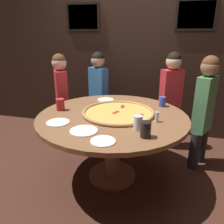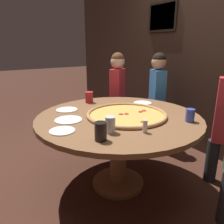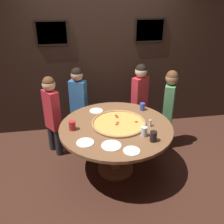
{
  "view_description": "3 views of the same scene",
  "coord_description": "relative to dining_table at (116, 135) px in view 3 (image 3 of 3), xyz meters",
  "views": [
    {
      "loc": [
        0.52,
        -2.01,
        1.52
      ],
      "look_at": [
        0.0,
        -0.02,
        0.78
      ],
      "focal_mm": 35.0,
      "sensor_mm": 36.0,
      "label": 1
    },
    {
      "loc": [
        1.57,
        -1.13,
        1.37
      ],
      "look_at": [
        -0.02,
        -0.06,
        0.78
      ],
      "focal_mm": 35.0,
      "sensor_mm": 36.0,
      "label": 2
    },
    {
      "loc": [
        -0.52,
        -2.84,
        2.43
      ],
      "look_at": [
        -0.06,
        -0.01,
        0.96
      ],
      "focal_mm": 40.0,
      "sensor_mm": 36.0,
      "label": 3
    }
  ],
  "objects": [
    {
      "name": "back_wall",
      "position": [
        0.0,
        1.36,
        0.7
      ],
      "size": [
        6.4,
        0.08,
        2.6
      ],
      "color": "black",
      "rests_on": "ground_plane"
    },
    {
      "name": "diner_side_left",
      "position": [
        -0.46,
        0.96,
        0.12
      ],
      "size": [
        0.34,
        0.24,
        1.28
      ],
      "rotation": [
        0.0,
        0.0,
        2.69
      ],
      "color": "#232328",
      "rests_on": "ground_plane"
    },
    {
      "name": "diner_side_right",
      "position": [
        0.93,
        0.5,
        0.14
      ],
      "size": [
        0.26,
        0.34,
        1.31
      ],
      "rotation": [
        0.0,
        0.0,
        -2.06
      ],
      "color": "#232328",
      "rests_on": "ground_plane"
    },
    {
      "name": "drink_cup_front_edge",
      "position": [
        0.38,
        -0.42,
        0.2
      ],
      "size": [
        0.08,
        0.08,
        0.13
      ],
      "primitive_type": "cylinder",
      "color": "black",
      "rests_on": "dining_table"
    },
    {
      "name": "diner_centre_back",
      "position": [
        -0.87,
        0.6,
        0.12
      ],
      "size": [
        0.28,
        0.33,
        1.28
      ],
      "rotation": [
        0.0,
        0.0,
        2.18
      ],
      "color": "#232328",
      "rests_on": "ground_plane"
    },
    {
      "name": "drink_cup_near_right",
      "position": [
        -0.58,
        -0.0,
        0.2
      ],
      "size": [
        0.09,
        0.09,
        0.12
      ],
      "primitive_type": "cylinder",
      "color": "#B22328",
      "rests_on": "dining_table"
    },
    {
      "name": "white_plate_left_side",
      "position": [
        -0.43,
        -0.33,
        0.14
      ],
      "size": [
        0.21,
        0.21,
        0.01
      ],
      "primitive_type": "cylinder",
      "color": "white",
      "rests_on": "dining_table"
    },
    {
      "name": "drink_cup_beside_pizza",
      "position": [
        0.3,
        -0.29,
        0.2
      ],
      "size": [
        0.08,
        0.08,
        0.12
      ],
      "primitive_type": "cylinder",
      "color": "silver",
      "rests_on": "dining_table"
    },
    {
      "name": "white_plate_beside_cup",
      "position": [
        -0.21,
        0.49,
        0.14
      ],
      "size": [
        0.2,
        0.2,
        0.01
      ],
      "primitive_type": "cylinder",
      "color": "white",
      "rests_on": "dining_table"
    },
    {
      "name": "diner_far_right",
      "position": [
        0.57,
        0.9,
        0.14
      ],
      "size": [
        0.34,
        0.27,
        1.31
      ],
      "rotation": [
        0.0,
        0.0,
        -2.58
      ],
      "color": "#232328",
      "rests_on": "ground_plane"
    },
    {
      "name": "white_plate_far_back",
      "position": [
        0.08,
        -0.58,
        0.14
      ],
      "size": [
        0.2,
        0.2,
        0.01
      ],
      "primitive_type": "cylinder",
      "color": "white",
      "rests_on": "dining_table"
    },
    {
      "name": "dining_table",
      "position": [
        0.0,
        0.0,
        0.0
      ],
      "size": [
        1.52,
        1.52,
        0.74
      ],
      "color": "brown",
      "rests_on": "ground_plane"
    },
    {
      "name": "condiment_shaker",
      "position": [
        0.45,
        -0.08,
        0.19
      ],
      "size": [
        0.04,
        0.04,
        0.1
      ],
      "color": "silver",
      "rests_on": "dining_table"
    },
    {
      "name": "white_plate_right_side",
      "position": [
        -0.13,
        -0.44,
        0.14
      ],
      "size": [
        0.24,
        0.24,
        0.01
      ],
      "primitive_type": "cylinder",
      "color": "white",
      "rests_on": "dining_table"
    },
    {
      "name": "giant_pizza",
      "position": [
        0.05,
        0.05,
        0.15
      ],
      "size": [
        0.74,
        0.74,
        0.03
      ],
      "color": "#E5A84C",
      "rests_on": "dining_table"
    },
    {
      "name": "drink_cup_centre_back",
      "position": [
        0.48,
        0.41,
        0.19
      ],
      "size": [
        0.07,
        0.07,
        0.11
      ],
      "primitive_type": "cylinder",
      "color": "#384CB7",
      "rests_on": "dining_table"
    },
    {
      "name": "ground_plane",
      "position": [
        0.0,
        0.0,
        -0.6
      ],
      "size": [
        24.0,
        24.0,
        0.0
      ],
      "primitive_type": "plane",
      "color": "#422319"
    }
  ]
}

